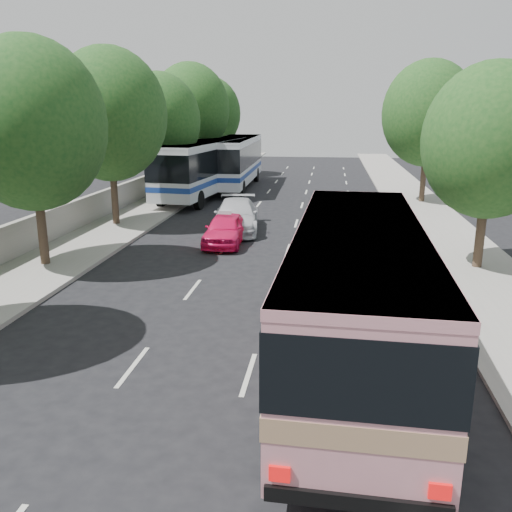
% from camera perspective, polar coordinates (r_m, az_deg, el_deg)
% --- Properties ---
extents(ground, '(120.00, 120.00, 0.00)m').
position_cam_1_polar(ground, '(15.27, -3.42, -8.63)').
color(ground, black).
rests_on(ground, ground).
extents(sidewalk_left, '(4.00, 90.00, 0.15)m').
position_cam_1_polar(sidewalk_left, '(36.05, -10.63, 5.21)').
color(sidewalk_left, '#9E998E').
rests_on(sidewalk_left, ground).
extents(sidewalk_right, '(4.00, 90.00, 0.12)m').
position_cam_1_polar(sidewalk_right, '(34.72, 17.18, 4.39)').
color(sidewalk_right, '#9E998E').
rests_on(sidewalk_right, ground).
extents(low_wall, '(0.30, 90.00, 1.50)m').
position_cam_1_polar(low_wall, '(36.52, -13.39, 6.49)').
color(low_wall, '#9E998E').
rests_on(low_wall, sidewalk_left).
extents(tree_left_b, '(5.70, 5.70, 8.88)m').
position_cam_1_polar(tree_left_b, '(22.61, -22.56, 13.20)').
color(tree_left_b, '#38281E').
rests_on(tree_left_b, ground).
extents(tree_left_c, '(6.00, 6.00, 9.35)m').
position_cam_1_polar(tree_left_c, '(29.90, -15.15, 14.61)').
color(tree_left_c, '#38281E').
rests_on(tree_left_c, ground).
extents(tree_left_d, '(5.52, 5.52, 8.60)m').
position_cam_1_polar(tree_left_d, '(37.39, -10.14, 14.15)').
color(tree_left_d, '#38281E').
rests_on(tree_left_d, ground).
extents(tree_left_e, '(6.30, 6.30, 9.82)m').
position_cam_1_polar(tree_left_e, '(45.05, -6.88, 15.42)').
color(tree_left_e, '#38281E').
rests_on(tree_left_e, ground).
extents(tree_left_f, '(5.88, 5.88, 9.16)m').
position_cam_1_polar(tree_left_f, '(52.88, -4.85, 14.96)').
color(tree_left_f, '#38281E').
rests_on(tree_left_f, ground).
extents(tree_right_near, '(5.10, 5.10, 7.95)m').
position_cam_1_polar(tree_right_near, '(22.47, 23.75, 11.50)').
color(tree_right_near, '#38281E').
rests_on(tree_right_near, ground).
extents(tree_right_far, '(6.00, 6.00, 9.35)m').
position_cam_1_polar(tree_right_far, '(38.16, 17.85, 14.43)').
color(tree_right_far, '#38281E').
rests_on(tree_right_far, ground).
extents(pink_bus, '(3.21, 11.28, 3.57)m').
position_cam_1_polar(pink_bus, '(12.92, 10.63, -2.83)').
color(pink_bus, '#CB838C').
rests_on(pink_bus, ground).
extents(pink_taxi, '(1.72, 4.24, 1.44)m').
position_cam_1_polar(pink_taxi, '(25.47, -3.23, 2.83)').
color(pink_taxi, '#EE1459').
rests_on(pink_taxi, ground).
extents(white_pickup, '(2.92, 5.74, 1.60)m').
position_cam_1_polar(white_pickup, '(28.31, -2.09, 4.26)').
color(white_pickup, silver).
rests_on(white_pickup, ground).
extents(tour_coach_front, '(4.26, 13.55, 3.99)m').
position_cam_1_polar(tour_coach_front, '(39.18, -5.55, 9.61)').
color(tour_coach_front, silver).
rests_on(tour_coach_front, ground).
extents(tour_coach_rear, '(3.09, 13.31, 3.97)m').
position_cam_1_polar(tour_coach_rear, '(44.06, -2.28, 10.26)').
color(tour_coach_rear, white).
rests_on(tour_coach_rear, ground).
extents(taxi_roof_sign, '(0.55, 0.18, 0.18)m').
position_cam_1_polar(taxi_roof_sign, '(25.31, -3.26, 4.63)').
color(taxi_roof_sign, silver).
rests_on(taxi_roof_sign, pink_taxi).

